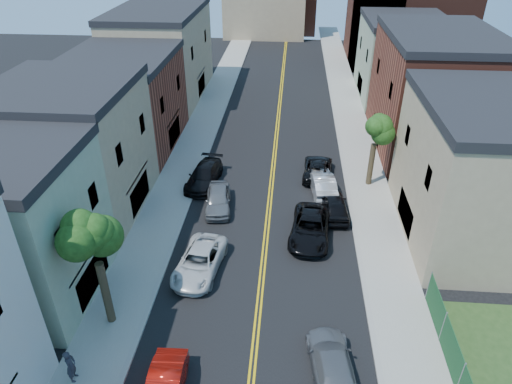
% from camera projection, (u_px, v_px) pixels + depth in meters
% --- Properties ---
extents(sidewalk_left, '(3.20, 100.00, 0.15)m').
position_uv_depth(sidewalk_left, '(200.00, 129.00, 47.01)').
color(sidewalk_left, gray).
rests_on(sidewalk_left, ground).
extents(sidewalk_right, '(3.20, 100.00, 0.15)m').
position_uv_depth(sidewalk_right, '(355.00, 134.00, 45.92)').
color(sidewalk_right, gray).
rests_on(sidewalk_right, ground).
extents(curb_left, '(0.30, 100.00, 0.15)m').
position_uv_depth(curb_left, '(217.00, 129.00, 46.89)').
color(curb_left, gray).
rests_on(curb_left, ground).
extents(curb_right, '(0.30, 100.00, 0.15)m').
position_uv_depth(curb_right, '(338.00, 133.00, 46.04)').
color(curb_right, gray).
rests_on(curb_right, ground).
extents(bldg_left_palegrn, '(9.00, 8.00, 8.50)m').
position_uv_depth(bldg_left_palegrn, '(3.00, 232.00, 24.86)').
color(bldg_left_palegrn, gray).
rests_on(bldg_left_palegrn, ground).
extents(bldg_left_tan_near, '(9.00, 10.00, 9.00)m').
position_uv_depth(bldg_left_tan_near, '(72.00, 153.00, 32.37)').
color(bldg_left_tan_near, '#998466').
rests_on(bldg_left_tan_near, ground).
extents(bldg_left_brick, '(9.00, 12.00, 8.00)m').
position_uv_depth(bldg_left_brick, '(124.00, 104.00, 41.98)').
color(bldg_left_brick, brown).
rests_on(bldg_left_brick, ground).
extents(bldg_left_tan_far, '(9.00, 16.00, 9.50)m').
position_uv_depth(bldg_left_tan_far, '(162.00, 56.00, 53.49)').
color(bldg_left_tan_far, '#998466').
rests_on(bldg_left_tan_far, ground).
extents(bldg_right_tan, '(9.00, 12.00, 9.00)m').
position_uv_depth(bldg_right_tan, '(484.00, 176.00, 29.60)').
color(bldg_right_tan, '#998466').
rests_on(bldg_right_tan, ground).
extents(bldg_right_brick, '(9.00, 14.00, 10.00)m').
position_uv_depth(bldg_right_brick, '(432.00, 95.00, 41.23)').
color(bldg_right_brick, brown).
rests_on(bldg_right_brick, ground).
extents(bldg_right_palegrn, '(9.00, 12.00, 8.50)m').
position_uv_depth(bldg_right_palegrn, '(401.00, 61.00, 53.52)').
color(bldg_right_palegrn, gray).
rests_on(bldg_right_palegrn, ground).
extents(church, '(16.20, 14.20, 22.60)m').
position_uv_depth(church, '(401.00, 10.00, 64.60)').
color(church, '#4C2319').
rests_on(church, ground).
extents(backdrop_left, '(14.00, 8.00, 12.00)m').
position_uv_depth(backdrop_left, '(265.00, 0.00, 79.34)').
color(backdrop_left, '#998466').
rests_on(backdrop_left, ground).
extents(backdrop_center, '(10.00, 8.00, 10.00)m').
position_uv_depth(backdrop_center, '(288.00, 3.00, 82.98)').
color(backdrop_center, brown).
rests_on(backdrop_center, ground).
extents(tree_left_mid, '(5.20, 5.20, 9.29)m').
position_uv_depth(tree_left_mid, '(90.00, 223.00, 21.52)').
color(tree_left_mid, '#332819').
rests_on(tree_left_mid, sidewalk_left).
extents(tree_right_far, '(4.40, 4.40, 8.03)m').
position_uv_depth(tree_right_far, '(378.00, 119.00, 34.46)').
color(tree_right_far, '#332819').
rests_on(tree_right_far, sidewalk_right).
extents(white_pickup, '(3.09, 5.55, 1.47)m').
position_uv_depth(white_pickup, '(200.00, 262.00, 28.11)').
color(white_pickup, silver).
rests_on(white_pickup, ground).
extents(grey_car_left, '(2.35, 4.76, 1.56)m').
position_uv_depth(grey_car_left, '(218.00, 199.00, 34.12)').
color(grey_car_left, slate).
rests_on(grey_car_left, ground).
extents(black_car_left, '(2.81, 5.56, 1.55)m').
position_uv_depth(black_car_left, '(204.00, 176.00, 37.21)').
color(black_car_left, black).
rests_on(black_car_left, ground).
extents(grey_car_right, '(2.60, 5.16, 1.44)m').
position_uv_depth(grey_car_right, '(332.00, 364.00, 21.77)').
color(grey_car_right, '#595C61').
rests_on(grey_car_right, ground).
extents(black_car_right, '(2.12, 4.62, 1.54)m').
position_uv_depth(black_car_right, '(335.00, 205.00, 33.43)').
color(black_car_right, black).
rests_on(black_car_right, ground).
extents(silver_car_right, '(2.33, 5.04, 1.60)m').
position_uv_depth(silver_car_right, '(322.00, 183.00, 36.15)').
color(silver_car_right, '#ADAEB5').
rests_on(silver_car_right, ground).
extents(dark_car_right_far, '(2.70, 5.19, 1.40)m').
position_uv_depth(dark_car_right_far, '(318.00, 168.00, 38.43)').
color(dark_car_right_far, black).
rests_on(dark_car_right_far, ground).
extents(black_suv_lane, '(3.22, 5.92, 1.57)m').
position_uv_depth(black_suv_lane, '(310.00, 228.00, 31.04)').
color(black_suv_lane, black).
rests_on(black_suv_lane, ground).
extents(pedestrian_left, '(0.52, 0.72, 1.83)m').
position_uv_depth(pedestrian_left, '(71.00, 366.00, 21.26)').
color(pedestrian_left, '#2A2931').
rests_on(pedestrian_left, sidewalk_left).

